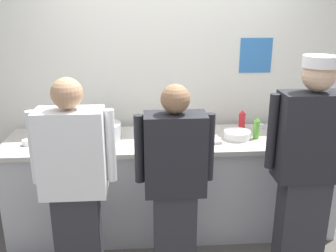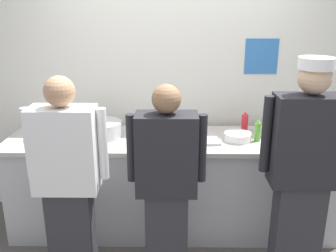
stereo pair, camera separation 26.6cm
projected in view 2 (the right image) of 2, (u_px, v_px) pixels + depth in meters
The scene contains 17 objects.
ground_plane at pixel (172, 251), 3.33m from camera, with size 9.00×9.00×0.00m, color #514C47.
wall_back at pixel (173, 83), 3.77m from camera, with size 4.73×0.11×2.66m.
prep_counter at pixel (172, 184), 3.56m from camera, with size 3.02×0.74×0.92m.
chef_near_left at pixel (68, 180), 2.73m from camera, with size 0.60×0.24×1.63m.
chef_center at pixel (167, 183), 2.76m from camera, with size 0.58×0.24×1.57m.
chef_far_right at pixel (304, 170), 2.71m from camera, with size 0.63×0.24×1.75m.
plate_stack_front at pixel (238, 137), 3.35m from camera, with size 0.24×0.24×0.07m.
mixing_bowl_steel at pixel (101, 129), 3.44m from camera, with size 0.39×0.39×0.14m, color #B7BABF.
sheet_tray at pixel (196, 139), 3.35m from camera, with size 0.40×0.30×0.02m, color #B7BABF.
squeeze_bottle_primary at pixel (245, 122), 3.56m from camera, with size 0.06×0.06×0.20m.
squeeze_bottle_secondary at pixel (258, 131), 3.32m from camera, with size 0.05×0.05×0.20m.
ramekin_orange_sauce at pixel (66, 135), 3.44m from camera, with size 0.08×0.08×0.04m.
ramekin_green_sauce at pixel (263, 128), 3.61m from camera, with size 0.08×0.08×0.05m.
ramekin_red_sauce at pixel (30, 138), 3.34m from camera, with size 0.09×0.09×0.05m.
ramekin_yellow_sauce at pixel (150, 135), 3.43m from camera, with size 0.09×0.09×0.04m.
deli_cup at pixel (293, 128), 3.54m from camera, with size 0.09×0.09×0.10m, color white.
chefs_knife at pixel (283, 138), 3.40m from camera, with size 0.27×0.03×0.02m.
Camera 2 is at (-0.00, -2.82, 2.09)m, focal length 40.10 mm.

